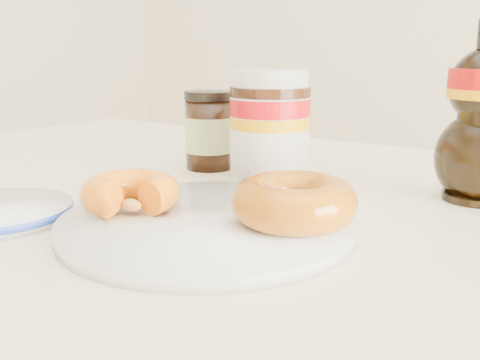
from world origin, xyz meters
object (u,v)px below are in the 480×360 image
Objects in this scene: donut_whole at (294,201)px; nutella_jar at (270,123)px; dark_jar at (209,131)px; plate at (208,223)px; donut_bitten at (131,193)px; dining_table at (267,301)px.

donut_whole is 0.80× the size of nutella_jar.
dark_jar is (-0.22, 0.18, 0.02)m from donut_whole.
dark_jar is at bearing 127.00° from plate.
donut_bitten is at bearing -161.00° from donut_whole.
donut_bitten is at bearing -140.68° from dining_table.
donut_whole is at bearing 20.80° from plate.
dining_table is 0.17m from donut_bitten.
nutella_jar is at bearing 89.12° from donut_bitten.
plate is 0.20m from nutella_jar.
dark_jar is (-0.18, 0.15, 0.13)m from dining_table.
dining_table is 0.27m from dark_jar.
donut_bitten is 0.24m from dark_jar.
dark_jar reaches higher than dining_table.
nutella_jar reaches higher than dining_table.
plate is 2.89× the size of donut_bitten.
donut_bitten is (-0.10, -0.08, 0.11)m from dining_table.
dining_table is 10.71× the size of nutella_jar.
nutella_jar reaches higher than dark_jar.
donut_bitten is 0.85× the size of donut_whole.
donut_bitten reaches higher than plate.
nutella_jar is at bearing 127.22° from donut_whole.
donut_whole is 0.29m from dark_jar.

